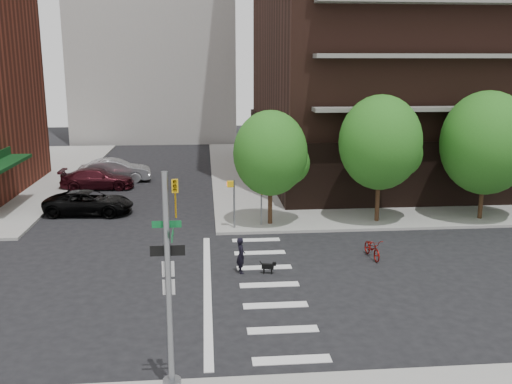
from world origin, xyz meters
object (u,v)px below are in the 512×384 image
at_px(dog_walker, 241,255).
at_px(parked_car_silver, 115,170).
at_px(parked_car_black, 89,203).
at_px(parked_car_maroon, 97,179).
at_px(traffic_signal, 170,301).
at_px(scooter, 372,248).

bearing_deg(dog_walker, parked_car_silver, 15.02).
distance_m(parked_car_black, parked_car_maroon, 7.11).
bearing_deg(dog_walker, traffic_signal, 157.61).
bearing_deg(scooter, parked_car_black, 143.03).
distance_m(parked_car_silver, dog_walker, 21.56).
bearing_deg(traffic_signal, parked_car_maroon, 104.15).
relative_size(parked_car_black, parked_car_maroon, 1.00).
bearing_deg(traffic_signal, scooter, 50.41).
xyz_separation_m(parked_car_silver, dog_walker, (8.21, -19.93, -0.09)).
height_order(traffic_signal, dog_walker, traffic_signal).
bearing_deg(parked_car_silver, scooter, -146.97).
xyz_separation_m(scooter, dog_walker, (-6.13, -1.34, 0.31)).
relative_size(parked_car_black, dog_walker, 3.29).
height_order(traffic_signal, parked_car_black, traffic_signal).
relative_size(parked_car_black, parked_car_silver, 0.97).
distance_m(parked_car_black, scooter, 17.05).
height_order(parked_car_black, scooter, parked_car_black).
xyz_separation_m(traffic_signal, parked_car_silver, (-5.79, 28.93, -1.83)).
distance_m(traffic_signal, parked_car_black, 20.37).
xyz_separation_m(parked_car_silver, scooter, (14.33, -18.60, -0.40)).
bearing_deg(parked_car_maroon, parked_car_black, -174.52).
xyz_separation_m(parked_car_black, scooter, (14.45, -9.06, -0.24)).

